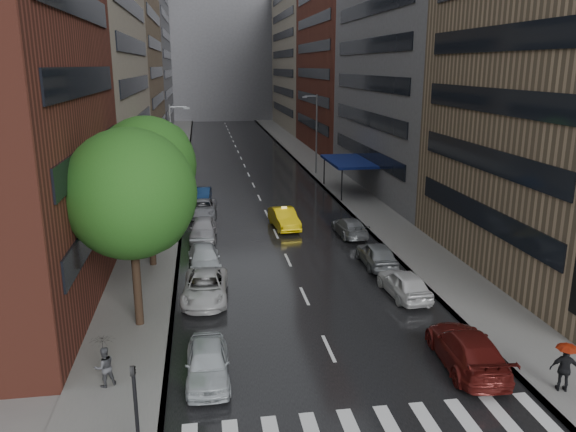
# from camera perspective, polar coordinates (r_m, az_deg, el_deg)

# --- Properties ---
(ground) EXTENTS (220.00, 220.00, 0.00)m
(ground) POSITION_cam_1_polar(r_m,az_deg,el_deg) (22.65, 6.51, -18.00)
(ground) COLOR gray
(ground) RESTS_ON ground
(road) EXTENTS (14.00, 140.00, 0.01)m
(road) POSITION_cam_1_polar(r_m,az_deg,el_deg) (69.55, -4.31, 4.83)
(road) COLOR black
(road) RESTS_ON ground
(sidewalk_left) EXTENTS (4.00, 140.00, 0.15)m
(sidewalk_left) POSITION_cam_1_polar(r_m,az_deg,el_deg) (69.44, -11.76, 4.60)
(sidewalk_left) COLOR gray
(sidewalk_left) RESTS_ON ground
(sidewalk_right) EXTENTS (4.00, 140.00, 0.15)m
(sidewalk_right) POSITION_cam_1_polar(r_m,az_deg,el_deg) (70.80, 2.99, 5.09)
(sidewalk_right) COLOR gray
(sidewalk_right) RESTS_ON ground
(crosswalk) EXTENTS (13.15, 2.80, 0.01)m
(crosswalk) POSITION_cam_1_polar(r_m,az_deg,el_deg) (21.11, 8.58, -20.79)
(crosswalk) COLOR silver
(crosswalk) RESTS_ON ground
(buildings_left) EXTENTS (8.00, 108.00, 38.00)m
(buildings_left) POSITION_cam_1_polar(r_m,az_deg,el_deg) (77.73, -16.73, 17.18)
(buildings_left) COLOR maroon
(buildings_left) RESTS_ON ground
(buildings_right) EXTENTS (8.05, 109.10, 36.00)m
(buildings_right) POSITION_cam_1_polar(r_m,az_deg,el_deg) (77.70, 6.64, 16.98)
(buildings_right) COLOR #937A5B
(buildings_right) RESTS_ON ground
(building_far) EXTENTS (40.00, 14.00, 32.00)m
(building_far) POSITION_cam_1_polar(r_m,az_deg,el_deg) (136.40, -6.86, 16.52)
(building_far) COLOR slate
(building_far) RESTS_ON ground
(tree_near) EXTENTS (6.07, 6.07, 9.67)m
(tree_near) POSITION_cam_1_polar(r_m,az_deg,el_deg) (26.65, -15.72, 2.15)
(tree_near) COLOR #382619
(tree_near) RESTS_ON ground
(tree_mid) EXTENTS (5.93, 5.93, 9.46)m
(tree_mid) POSITION_cam_1_polar(r_m,az_deg,el_deg) (35.00, -14.15, 5.00)
(tree_mid) COLOR #382619
(tree_mid) RESTS_ON ground
(tree_far) EXTENTS (4.55, 4.55, 7.26)m
(tree_far) POSITION_cam_1_polar(r_m,az_deg,el_deg) (53.34, -12.36, 6.80)
(tree_far) COLOR #382619
(tree_far) RESTS_ON ground
(taxi) EXTENTS (2.10, 4.83, 1.55)m
(taxi) POSITION_cam_1_polar(r_m,az_deg,el_deg) (43.75, -0.40, -0.23)
(taxi) COLOR yellow
(taxi) RESTS_ON ground
(parked_cars_left) EXTENTS (2.69, 34.90, 1.58)m
(parked_cars_left) POSITION_cam_1_polar(r_m,az_deg,el_deg) (37.78, -8.54, -2.99)
(parked_cars_left) COLOR silver
(parked_cars_left) RESTS_ON ground
(parked_cars_right) EXTENTS (2.70, 24.26, 1.60)m
(parked_cars_right) POSITION_cam_1_polar(r_m,az_deg,el_deg) (32.41, 11.15, -6.13)
(parked_cars_right) COLOR #5A1512
(parked_cars_right) RESTS_ON ground
(ped_black_umbrella) EXTENTS (0.98, 0.98, 2.09)m
(ped_black_umbrella) POSITION_cam_1_polar(r_m,az_deg,el_deg) (23.51, -18.23, -13.46)
(ped_black_umbrella) COLOR #444448
(ped_black_umbrella) RESTS_ON sidewalk_left
(ped_red_umbrella) EXTENTS (1.16, 0.82, 2.01)m
(ped_red_umbrella) POSITION_cam_1_polar(r_m,az_deg,el_deg) (24.55, 26.37, -13.24)
(ped_red_umbrella) COLOR black
(ped_red_umbrella) RESTS_ON sidewalk_right
(traffic_light) EXTENTS (0.18, 0.15, 3.45)m
(traffic_light) POSITION_cam_1_polar(r_m,az_deg,el_deg) (18.71, -15.20, -18.17)
(traffic_light) COLOR black
(traffic_light) RESTS_ON sidewalk_left
(street_lamp_left) EXTENTS (1.74, 0.22, 9.00)m
(street_lamp_left) POSITION_cam_1_polar(r_m,az_deg,el_deg) (48.88, -11.61, 6.02)
(street_lamp_left) COLOR gray
(street_lamp_left) RESTS_ON sidewalk_left
(street_lamp_right) EXTENTS (1.74, 0.22, 9.00)m
(street_lamp_right) POSITION_cam_1_polar(r_m,az_deg,el_deg) (65.00, 2.84, 8.49)
(street_lamp_right) COLOR gray
(street_lamp_right) RESTS_ON sidewalk_right
(awning) EXTENTS (4.00, 8.00, 3.12)m
(awning) POSITION_cam_1_polar(r_m,az_deg,el_deg) (55.89, 6.15, 5.53)
(awning) COLOR navy
(awning) RESTS_ON sidewalk_right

